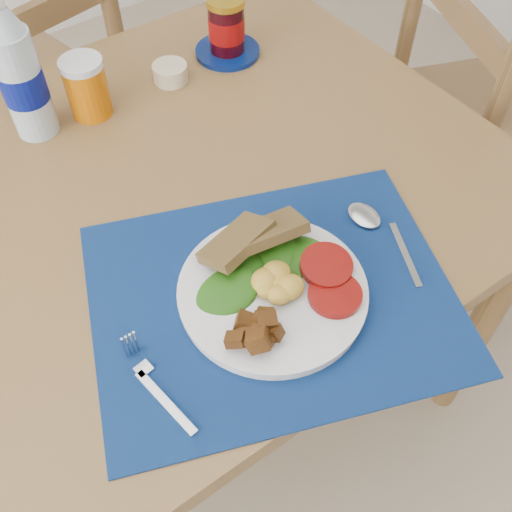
{
  "coord_description": "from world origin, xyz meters",
  "views": [
    {
      "loc": [
        -0.15,
        -0.46,
        1.46
      ],
      "look_at": [
        0.15,
        -0.04,
        0.8
      ],
      "focal_mm": 42.0,
      "sensor_mm": 36.0,
      "label": 1
    }
  ],
  "objects_px": {
    "chair_far": "(16,69)",
    "jam_on_saucer": "(227,30)",
    "juice_glass": "(87,89)",
    "breakfast_plate": "(271,292)",
    "water_bottle": "(20,76)",
    "chair_end": "(493,75)"
  },
  "relations": [
    {
      "from": "chair_end",
      "to": "jam_on_saucer",
      "type": "bearing_deg",
      "value": 85.73
    },
    {
      "from": "breakfast_plate",
      "to": "jam_on_saucer",
      "type": "height_order",
      "value": "jam_on_saucer"
    },
    {
      "from": "chair_end",
      "to": "water_bottle",
      "type": "distance_m",
      "value": 1.03
    },
    {
      "from": "chair_far",
      "to": "chair_end",
      "type": "relative_size",
      "value": 1.01
    },
    {
      "from": "breakfast_plate",
      "to": "water_bottle",
      "type": "height_order",
      "value": "water_bottle"
    },
    {
      "from": "juice_glass",
      "to": "jam_on_saucer",
      "type": "relative_size",
      "value": 0.79
    },
    {
      "from": "chair_end",
      "to": "breakfast_plate",
      "type": "height_order",
      "value": "chair_end"
    },
    {
      "from": "breakfast_plate",
      "to": "juice_glass",
      "type": "distance_m",
      "value": 0.53
    },
    {
      "from": "breakfast_plate",
      "to": "jam_on_saucer",
      "type": "relative_size",
      "value": 2.01
    },
    {
      "from": "chair_end",
      "to": "water_bottle",
      "type": "bearing_deg",
      "value": 95.73
    },
    {
      "from": "juice_glass",
      "to": "jam_on_saucer",
      "type": "height_order",
      "value": "jam_on_saucer"
    },
    {
      "from": "chair_far",
      "to": "jam_on_saucer",
      "type": "xyz_separation_m",
      "value": [
        0.34,
        -0.4,
        0.18
      ]
    },
    {
      "from": "chair_end",
      "to": "breakfast_plate",
      "type": "xyz_separation_m",
      "value": [
        -0.85,
        -0.27,
        0.15
      ]
    },
    {
      "from": "chair_far",
      "to": "juice_glass",
      "type": "bearing_deg",
      "value": 81.57
    },
    {
      "from": "chair_far",
      "to": "jam_on_saucer",
      "type": "distance_m",
      "value": 0.55
    },
    {
      "from": "breakfast_plate",
      "to": "water_bottle",
      "type": "xyz_separation_m",
      "value": [
        -0.12,
        0.54,
        0.09
      ]
    },
    {
      "from": "juice_glass",
      "to": "jam_on_saucer",
      "type": "xyz_separation_m",
      "value": [
        0.31,
        0.01,
        0.0
      ]
    },
    {
      "from": "chair_end",
      "to": "water_bottle",
      "type": "relative_size",
      "value": 4.88
    },
    {
      "from": "water_bottle",
      "to": "juice_glass",
      "type": "xyz_separation_m",
      "value": [
        0.1,
        -0.01,
        -0.06
      ]
    },
    {
      "from": "chair_end",
      "to": "breakfast_plate",
      "type": "relative_size",
      "value": 4.75
    },
    {
      "from": "juice_glass",
      "to": "breakfast_plate",
      "type": "bearing_deg",
      "value": -87.87
    },
    {
      "from": "breakfast_plate",
      "to": "water_bottle",
      "type": "bearing_deg",
      "value": 96.87
    }
  ]
}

